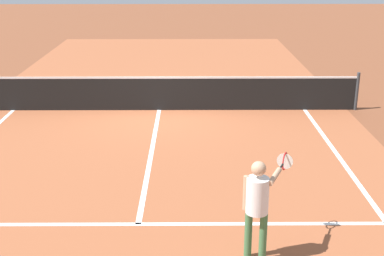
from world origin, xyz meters
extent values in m
plane|color=brown|center=(0.00, 0.00, 0.00)|extent=(60.00, 60.00, 0.00)
cube|color=#9E5433|center=(0.00, 0.00, 0.00)|extent=(10.62, 24.40, 0.00)
cube|color=white|center=(4.11, -5.95, 0.00)|extent=(0.10, 11.89, 0.01)
cube|color=white|center=(0.00, -6.40, 0.00)|extent=(8.22, 0.10, 0.01)
cube|color=white|center=(0.00, -3.20, 0.00)|extent=(0.10, 6.40, 0.01)
cylinder|color=#33383D|center=(5.53, 0.00, 0.54)|extent=(0.09, 0.09, 1.07)
cube|color=black|center=(0.00, 0.00, 0.46)|extent=(11.06, 0.02, 0.91)
cube|color=white|center=(0.00, 0.00, 0.94)|extent=(11.06, 0.03, 0.05)
cylinder|color=#3F7247|center=(1.69, -7.36, 0.38)|extent=(0.11, 0.11, 0.76)
cylinder|color=#3F7247|center=(1.90, -7.45, 0.38)|extent=(0.11, 0.11, 0.76)
cylinder|color=white|center=(1.80, -7.40, 1.02)|extent=(0.32, 0.32, 0.53)
sphere|color=tan|center=(1.80, -7.40, 1.43)|extent=(0.21, 0.21, 0.21)
cylinder|color=tan|center=(1.64, -7.34, 1.03)|extent=(0.08, 0.08, 0.52)
cylinder|color=tan|center=(2.05, -7.24, 1.24)|extent=(0.28, 0.50, 0.08)
cylinder|color=black|center=(2.20, -6.90, 1.24)|extent=(0.11, 0.21, 0.03)
torus|color=red|center=(2.30, -6.68, 1.24)|extent=(0.13, 0.27, 0.28)
cylinder|color=silver|center=(2.30, -6.68, 1.24)|extent=(0.23, 0.10, 0.25)
camera|label=1|loc=(0.84, -13.92, 4.28)|focal=48.34mm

